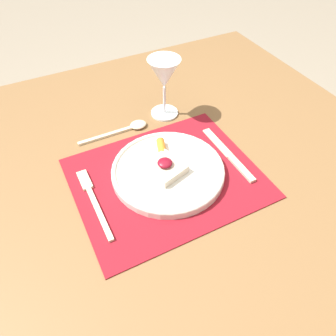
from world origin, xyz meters
name	(u,v)px	position (x,y,z in m)	size (l,w,h in m)	color
ground_plane	(167,302)	(0.00, 0.00, 0.00)	(8.00, 8.00, 0.00)	gray
dining_table	(167,200)	(0.00, 0.00, 0.67)	(1.28, 1.23, 0.75)	brown
placemat	(166,178)	(0.00, 0.00, 0.76)	(0.44, 0.36, 0.00)	maroon
dinner_plate	(168,170)	(0.01, 0.01, 0.77)	(0.27, 0.27, 0.05)	silver
fork	(93,198)	(-0.18, 0.02, 0.76)	(0.02, 0.22, 0.01)	beige
knife	(231,157)	(0.18, -0.01, 0.76)	(0.02, 0.22, 0.01)	beige
spoon	(129,128)	(-0.01, 0.21, 0.76)	(0.20, 0.04, 0.01)	beige
wine_glass_near	(164,76)	(0.11, 0.24, 0.88)	(0.09, 0.09, 0.17)	white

